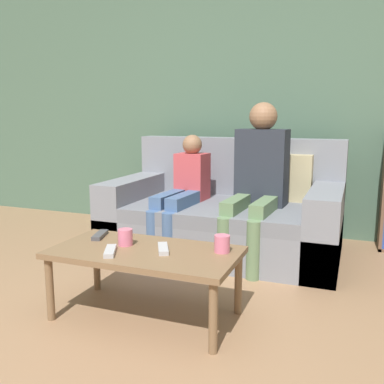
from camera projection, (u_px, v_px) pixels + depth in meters
wall_back at (248, 86)px, 3.77m from camera, size 12.00×0.06×2.60m
couch at (226, 216)px, 3.32m from camera, size 1.72×0.99×0.86m
coffee_table at (145, 257)px, 2.19m from camera, size 0.96×0.50×0.36m
person_adult at (259, 172)px, 3.07m from camera, size 0.38×0.69×1.13m
person_child at (184, 189)px, 3.24m from camera, size 0.27×0.68×0.89m
cup_near at (222, 244)px, 2.13m from camera, size 0.08×0.08×0.09m
cup_far at (125, 237)px, 2.25m from camera, size 0.08×0.08×0.09m
tv_remote_0 at (100, 235)px, 2.41m from camera, size 0.09×0.18×0.02m
tv_remote_1 at (163, 249)px, 2.16m from camera, size 0.12×0.17×0.02m
tv_remote_2 at (110, 251)px, 2.12m from camera, size 0.12×0.17×0.02m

